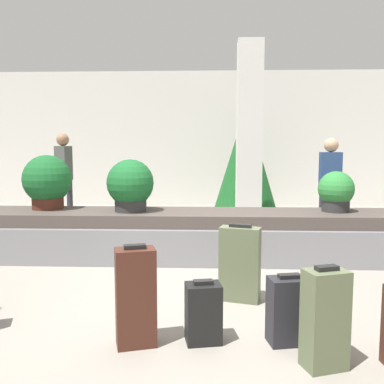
% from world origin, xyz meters
% --- Properties ---
extents(ground_plane, '(18.00, 18.00, 0.00)m').
position_xyz_m(ground_plane, '(0.00, 0.00, 0.00)').
color(ground_plane, gray).
extents(back_wall, '(18.00, 0.06, 3.20)m').
position_xyz_m(back_wall, '(0.00, 6.42, 1.60)').
color(back_wall, silver).
rests_on(back_wall, ground_plane).
extents(carousel, '(7.03, 0.98, 0.61)m').
position_xyz_m(carousel, '(0.00, 1.50, 0.29)').
color(carousel, gray).
rests_on(carousel, ground_plane).
extents(pillar, '(0.42, 0.42, 3.20)m').
position_xyz_m(pillar, '(0.90, 3.50, 1.60)').
color(pillar, silver).
rests_on(pillar, ground_plane).
extents(suitcase_0, '(0.32, 0.26, 0.75)m').
position_xyz_m(suitcase_0, '(-0.30, -0.95, 0.36)').
color(suitcase_0, '#472319').
rests_on(suitcase_0, ground_plane).
extents(suitcase_1, '(0.32, 0.24, 0.52)m').
position_xyz_m(suitcase_1, '(0.81, -0.87, 0.25)').
color(suitcase_1, '#232328').
rests_on(suitcase_1, ground_plane).
extents(suitcase_4, '(0.31, 0.26, 0.69)m').
position_xyz_m(suitcase_4, '(0.98, -1.22, 0.33)').
color(suitcase_4, '#5B6647').
rests_on(suitcase_4, ground_plane).
extents(suitcase_6, '(0.29, 0.24, 0.47)m').
position_xyz_m(suitcase_6, '(0.18, -0.89, 0.22)').
color(suitcase_6, black).
rests_on(suitcase_6, ground_plane).
extents(suitcase_7, '(0.40, 0.26, 0.73)m').
position_xyz_m(suitcase_7, '(0.51, -0.02, 0.35)').
color(suitcase_7, '#5B6647').
rests_on(suitcase_7, ground_plane).
extents(potted_plant_0, '(0.64, 0.64, 0.72)m').
position_xyz_m(potted_plant_0, '(-1.93, 1.65, 0.97)').
color(potted_plant_0, '#4C2319').
rests_on(potted_plant_0, carousel).
extents(potted_plant_1, '(0.45, 0.45, 0.52)m').
position_xyz_m(potted_plant_1, '(1.84, 1.57, 0.86)').
color(potted_plant_1, '#2D2D2D').
rests_on(potted_plant_1, carousel).
extents(potted_plant_2, '(0.60, 0.60, 0.67)m').
position_xyz_m(potted_plant_2, '(-0.79, 1.48, 0.94)').
color(potted_plant_2, '#2D2D2D').
rests_on(potted_plant_2, carousel).
extents(traveler_0, '(0.37, 0.33, 1.67)m').
position_xyz_m(traveler_0, '(-2.54, 4.04, 1.00)').
color(traveler_0, '#282833').
rests_on(traveler_0, ground_plane).
extents(traveler_1, '(0.33, 0.22, 1.57)m').
position_xyz_m(traveler_1, '(2.08, 2.74, 0.92)').
color(traveler_1, '#282833').
rests_on(traveler_1, ground_plane).
extents(decorated_tree, '(1.26, 1.26, 2.25)m').
position_xyz_m(decorated_tree, '(0.95, 4.76, 1.21)').
color(decorated_tree, '#4C331E').
rests_on(decorated_tree, ground_plane).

